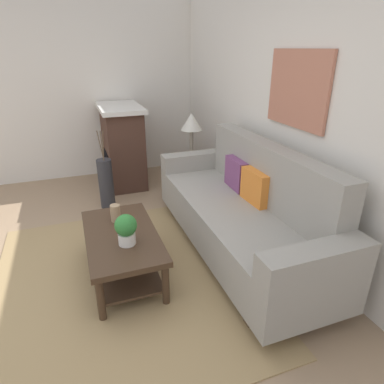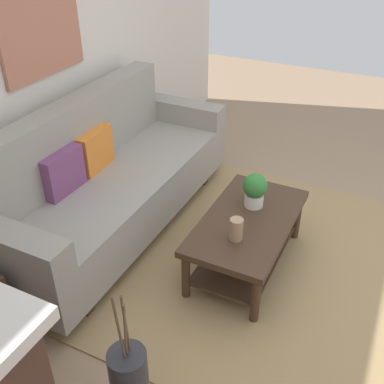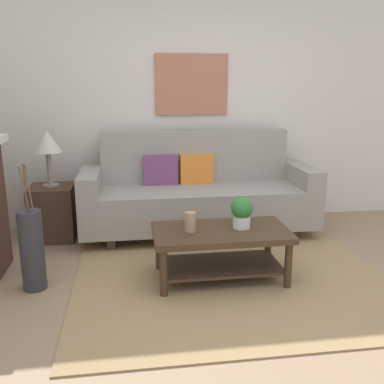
% 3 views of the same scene
% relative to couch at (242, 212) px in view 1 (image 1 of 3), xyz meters
% --- Properties ---
extents(ground_plane, '(9.77, 9.77, 0.00)m').
position_rel_couch_xyz_m(ground_plane, '(0.08, -1.71, -0.43)').
color(ground_plane, '#9E7F60').
extents(wall_back, '(5.77, 0.10, 2.70)m').
position_rel_couch_xyz_m(wall_back, '(0.08, 0.54, 0.92)').
color(wall_back, silver).
rests_on(wall_back, ground_plane).
extents(wall_left, '(0.10, 5.20, 2.70)m').
position_rel_couch_xyz_m(wall_left, '(-2.86, -1.11, 0.92)').
color(wall_left, silver).
rests_on(wall_left, ground_plane).
extents(area_rug, '(2.55, 2.14, 0.01)m').
position_rel_couch_xyz_m(area_rug, '(0.08, -1.21, -0.43)').
color(area_rug, '#A38456').
rests_on(area_rug, ground_plane).
extents(couch, '(2.44, 0.84, 1.08)m').
position_rel_couch_xyz_m(couch, '(0.00, 0.00, 0.00)').
color(couch, gray).
rests_on(couch, ground_plane).
extents(throw_pillow_plum, '(0.36, 0.13, 0.32)m').
position_rel_couch_xyz_m(throw_pillow_plum, '(-0.39, 0.12, 0.25)').
color(throw_pillow_plum, '#7A4270').
rests_on(throw_pillow_plum, couch).
extents(throw_pillow_orange, '(0.36, 0.14, 0.32)m').
position_rel_couch_xyz_m(throw_pillow_orange, '(0.00, 0.12, 0.25)').
color(throw_pillow_orange, orange).
rests_on(throw_pillow_orange, couch).
extents(coffee_table, '(1.10, 0.60, 0.43)m').
position_rel_couch_xyz_m(coffee_table, '(-0.00, -1.18, -0.12)').
color(coffee_table, '#422D1E').
rests_on(coffee_table, ground_plane).
extents(tabletop_vase, '(0.09, 0.09, 0.16)m').
position_rel_couch_xyz_m(tabletop_vase, '(-0.25, -1.18, 0.08)').
color(tabletop_vase, tan).
rests_on(tabletop_vase, coffee_table).
extents(potted_plant_tabletop, '(0.18, 0.18, 0.26)m').
position_rel_couch_xyz_m(potted_plant_tabletop, '(0.18, -1.15, 0.14)').
color(potted_plant_tabletop, white).
rests_on(potted_plant_tabletop, coffee_table).
extents(side_table, '(0.44, 0.44, 0.56)m').
position_rel_couch_xyz_m(side_table, '(-1.52, 0.03, -0.15)').
color(side_table, '#422D1E').
rests_on(side_table, ground_plane).
extents(table_lamp, '(0.28, 0.28, 0.57)m').
position_rel_couch_xyz_m(table_lamp, '(-1.52, 0.03, 0.56)').
color(table_lamp, gray).
rests_on(table_lamp, side_table).
extents(fireplace, '(1.02, 0.58, 1.16)m').
position_rel_couch_xyz_m(fireplace, '(-2.26, -0.78, 0.15)').
color(fireplace, '#472D23').
rests_on(fireplace, ground_plane).
extents(floor_vase, '(0.18, 0.18, 0.64)m').
position_rel_couch_xyz_m(floor_vase, '(-1.49, -1.14, -0.11)').
color(floor_vase, '#2D2D33').
rests_on(floor_vase, ground_plane).
extents(floor_vase_branch_a, '(0.04, 0.02, 0.36)m').
position_rel_couch_xyz_m(floor_vase_branch_a, '(-1.47, -1.14, 0.39)').
color(floor_vase_branch_a, brown).
rests_on(floor_vase_branch_a, floor_vase).
extents(floor_vase_branch_b, '(0.02, 0.04, 0.36)m').
position_rel_couch_xyz_m(floor_vase_branch_b, '(-1.50, -1.12, 0.39)').
color(floor_vase_branch_b, brown).
rests_on(floor_vase_branch_b, floor_vase).
extents(floor_vase_branch_c, '(0.05, 0.05, 0.36)m').
position_rel_couch_xyz_m(floor_vase_branch_c, '(-1.50, -1.15, 0.39)').
color(floor_vase_branch_c, brown).
rests_on(floor_vase_branch_c, floor_vase).
extents(framed_painting, '(0.81, 0.03, 0.66)m').
position_rel_couch_xyz_m(framed_painting, '(0.00, 0.47, 1.13)').
color(framed_painting, '#B77056').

